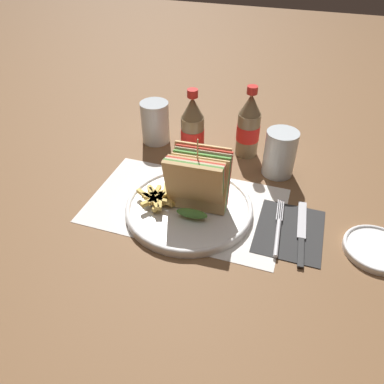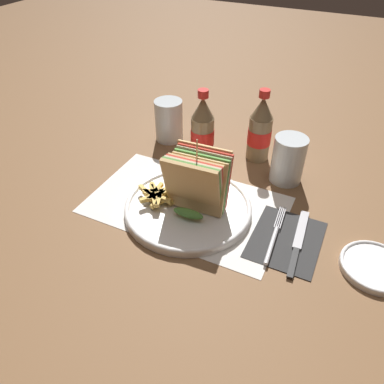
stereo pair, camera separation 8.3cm
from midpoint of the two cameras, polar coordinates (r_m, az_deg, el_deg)
ground_plane at (r=0.86m, az=-1.41°, el=-2.16°), size 4.00×4.00×0.00m
placemat at (r=0.86m, az=-3.67°, el=-2.10°), size 0.44×0.27×0.00m
plate_main at (r=0.84m, az=-3.28°, el=-2.51°), size 0.29×0.29×0.02m
club_sandwich at (r=0.80m, az=-2.18°, el=1.56°), size 0.13×0.11×0.17m
fries_pile at (r=0.84m, az=-7.93°, el=-0.90°), size 0.11×0.10×0.02m
ketchup_blob at (r=0.87m, az=-5.24°, el=0.77°), size 0.04×0.04×0.01m
napkin at (r=0.81m, az=11.82°, el=-5.90°), size 0.14×0.17×0.00m
fork at (r=0.80m, az=10.06°, el=-6.06°), size 0.02×0.18×0.01m
knife at (r=0.81m, az=13.54°, el=-6.16°), size 0.03×0.20×0.00m
coke_bottle_near at (r=0.98m, az=-2.39°, el=9.32°), size 0.06×0.06×0.19m
coke_bottle_far at (r=1.00m, az=6.24°, el=9.82°), size 0.06×0.06×0.19m
glass_near at (r=0.95m, az=10.75°, el=5.37°), size 0.08×0.08×0.12m
glass_far at (r=1.08m, az=-7.84°, el=10.06°), size 0.08×0.08×0.12m
side_saucer at (r=0.82m, az=23.76°, el=-8.05°), size 0.13×0.13×0.01m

